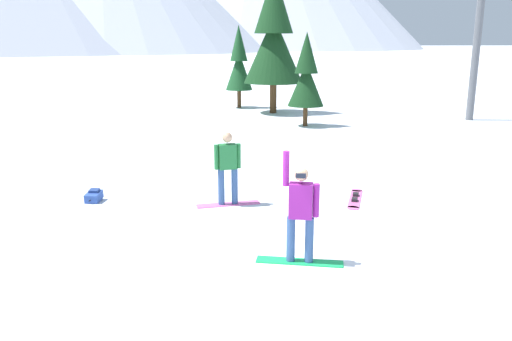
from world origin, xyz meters
The scene contains 8 objects.
ground_plane centered at (0.00, 0.00, 0.00)m, with size 800.00×800.00×0.00m, color white.
snowboarder_foreground centered at (0.57, 0.40, 0.94)m, with size 1.55×0.58×1.99m.
snowboarder_midground centered at (-0.69, 3.75, 0.92)m, with size 1.53×0.58×1.74m.
loose_snowboard_far_spare centered at (2.43, 4.02, 0.02)m, with size 0.78×1.76×0.09m.
backpack_blue centered at (-3.93, 4.19, 0.13)m, with size 0.37×0.54×0.30m.
pine_tree_tall centered at (2.81, 15.22, 2.27)m, with size 1.62×1.62×4.17m.
pine_tree_young centered at (-0.05, 22.01, 2.54)m, with size 1.54×1.54×4.66m.
pine_tree_leaning centered at (1.72, 19.67, 3.97)m, with size 3.13×3.13×7.29m.
Camera 1 is at (-0.63, -7.94, 3.78)m, focal length 36.20 mm.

